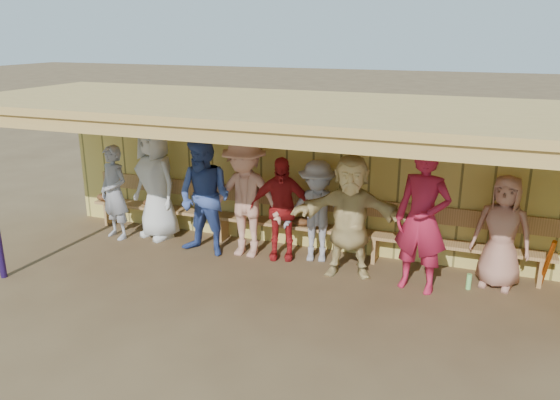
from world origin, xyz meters
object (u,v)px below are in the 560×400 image
at_px(player_c, 205,197).
at_px(player_e, 317,211).
at_px(player_a, 114,192).
at_px(player_d, 281,208).
at_px(player_h, 502,232).
at_px(player_extra, 245,198).
at_px(player_f, 350,216).
at_px(player_g, 422,220).
at_px(bench, 297,218).
at_px(player_b, 156,183).

bearing_deg(player_c, player_e, 18.88).
xyz_separation_m(player_a, player_c, (1.77, -0.10, 0.13)).
bearing_deg(player_d, player_e, -3.65).
distance_m(player_h, player_extra, 3.72).
bearing_deg(player_d, player_f, -26.12).
bearing_deg(player_g, player_c, -170.89).
bearing_deg(player_a, bench, 27.45).
bearing_deg(player_g, player_d, -178.75).
xyz_separation_m(player_g, player_extra, (-2.69, 0.26, -0.06)).
height_order(player_e, bench, player_e).
bearing_deg(player_f, player_g, -17.69).
relative_size(player_b, player_e, 1.22).
bearing_deg(player_d, bench, 60.38).
relative_size(player_b, player_h, 1.21).
bearing_deg(player_f, player_e, 139.26).
distance_m(player_e, player_g, 1.67).
height_order(player_a, player_g, player_g).
distance_m(player_d, player_e, 0.56).
distance_m(player_c, player_extra, 0.63).
xyz_separation_m(player_c, player_e, (1.71, 0.37, -0.14)).
bearing_deg(bench, player_b, -172.76).
height_order(player_e, player_extra, player_extra).
height_order(player_c, bench, player_c).
xyz_separation_m(player_d, player_f, (1.13, -0.23, 0.09)).
relative_size(player_c, player_extra, 0.99).
bearing_deg(player_f, player_d, 157.76).
distance_m(player_a, player_f, 4.06).
bearing_deg(player_h, player_c, -163.34).
height_order(player_f, player_h, player_f).
distance_m(player_b, player_e, 2.84).
bearing_deg(player_a, player_c, 13.30).
distance_m(player_b, player_extra, 1.75).
relative_size(player_a, player_e, 1.02).
height_order(player_d, player_h, player_d).
height_order(player_f, player_extra, player_extra).
xyz_separation_m(player_e, player_f, (0.58, -0.34, 0.10)).
bearing_deg(player_extra, player_h, 3.54).
xyz_separation_m(player_a, player_d, (2.93, 0.17, 0.00)).
bearing_deg(player_g, player_h, 36.02).
relative_size(player_d, player_f, 0.90).
distance_m(player_c, player_h, 4.34).
relative_size(player_a, player_f, 0.90).
xyz_separation_m(player_h, player_extra, (-3.71, -0.22, 0.15)).
bearing_deg(player_d, player_h, -12.28).
distance_m(player_e, player_f, 0.68).
distance_m(player_f, player_extra, 1.69).
height_order(player_a, player_e, player_a).
distance_m(player_b, player_c, 1.19).
xyz_separation_m(player_b, bench, (2.40, 0.31, -0.43)).
bearing_deg(player_c, player_extra, 21.95).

